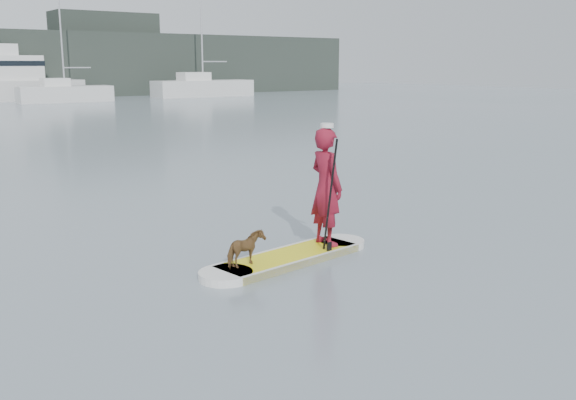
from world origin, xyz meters
TOP-DOWN VIEW (x-y plane):
  - ground at (0.00, 0.00)m, footprint 140.00×140.00m
  - paddleboard at (0.08, -1.88)m, footprint 3.28×1.13m
  - paddler at (0.94, -1.76)m, footprint 0.50×0.73m
  - white_cap at (0.94, -1.76)m, footprint 0.22×0.22m
  - dog at (-0.78, -1.99)m, footprint 0.67×0.42m
  - paddle at (0.74, -2.10)m, footprint 0.10×0.30m
  - sailboat_e at (10.51, 43.74)m, footprint 7.44×2.69m
  - sailboat_f at (23.82, 44.92)m, footprint 9.60×2.93m
  - motor_yacht_a at (7.68, 48.29)m, footprint 10.52×3.96m
  - shore_building_east at (18.00, 54.00)m, footprint 10.00×4.00m

SIDE VIEW (x-z plane):
  - ground at x=0.00m, z-range 0.00..0.00m
  - paddleboard at x=0.08m, z-range 0.00..0.12m
  - dog at x=-0.78m, z-range 0.12..0.65m
  - sailboat_e at x=10.51m, z-range -4.56..6.09m
  - paddle at x=0.74m, z-range -0.20..1.80m
  - sailboat_f at x=23.82m, z-range -6.20..8.14m
  - paddler at x=0.94m, z-range 0.12..2.07m
  - motor_yacht_a at x=7.68m, z-range -1.35..4.83m
  - white_cap at x=0.94m, z-range 2.07..2.14m
  - shore_building_east at x=18.00m, z-range 0.00..8.00m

